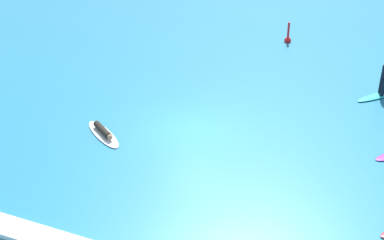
% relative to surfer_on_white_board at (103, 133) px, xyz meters
% --- Properties ---
extents(ground_plane, '(120.00, 120.00, 0.00)m').
position_rel_surfer_on_white_board_xyz_m(ground_plane, '(3.34, 1.88, -0.12)').
color(ground_plane, teal).
rests_on(ground_plane, ground).
extents(surfer_on_white_board, '(2.67, 2.19, 0.37)m').
position_rel_surfer_on_white_board_xyz_m(surfer_on_white_board, '(0.00, 0.00, 0.00)').
color(surfer_on_white_board, white).
rests_on(surfer_on_white_board, ground_plane).
extents(surfer_on_teal_board, '(2.34, 2.78, 2.31)m').
position_rel_surfer_on_white_board_xyz_m(surfer_on_teal_board, '(10.59, 8.77, 0.32)').
color(surfer_on_teal_board, '#33C6CC').
rests_on(surfer_on_teal_board, ground_plane).
extents(marker_buoy, '(0.42, 0.42, 1.37)m').
position_rel_surfer_on_white_board_xyz_m(marker_buoy, '(4.39, 14.86, 0.11)').
color(marker_buoy, red).
rests_on(marker_buoy, ground_plane).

